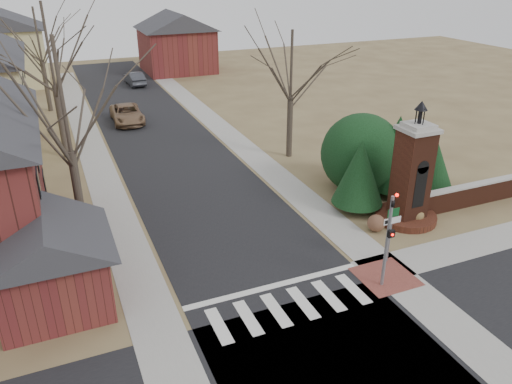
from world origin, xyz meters
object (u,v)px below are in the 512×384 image
sign_post (392,225)px  pickup_truck (127,114)px  distant_car (135,78)px  brick_gate_monument (411,183)px  traffic_signal_pole (389,232)px

sign_post → pickup_truck: bearing=105.1°
sign_post → distant_car: 40.58m
brick_gate_monument → distant_car: bearing=101.2°
pickup_truck → brick_gate_monument: bearing=-64.4°
traffic_signal_pole → sign_post: (1.29, 1.41, -0.64)m
traffic_signal_pole → brick_gate_monument: bearing=43.2°
traffic_signal_pole → sign_post: size_ratio=1.64×
sign_post → pickup_truck: 27.57m
traffic_signal_pole → distant_car: (-2.70, 41.78, -1.86)m
traffic_signal_pole → distant_car: size_ratio=1.02×
brick_gate_monument → pickup_truck: brick_gate_monument is taller
sign_post → brick_gate_monument: size_ratio=0.42×
traffic_signal_pole → brick_gate_monument: brick_gate_monument is taller
pickup_truck → distant_car: pickup_truck is taller
sign_post → brick_gate_monument: brick_gate_monument is taller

